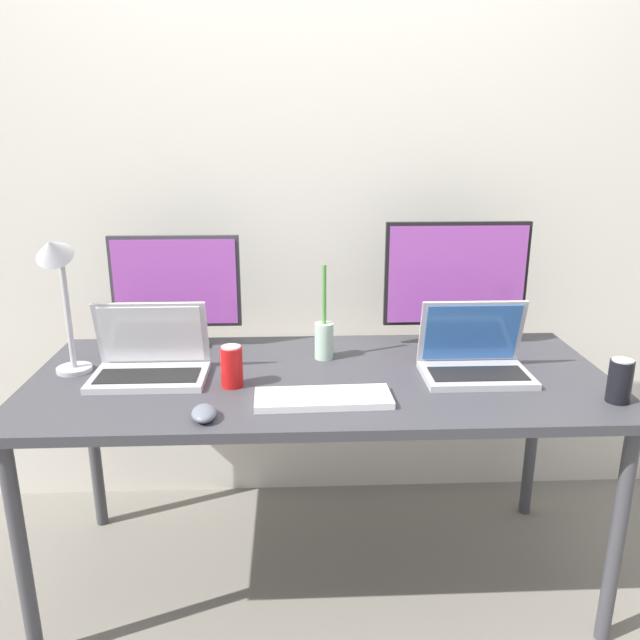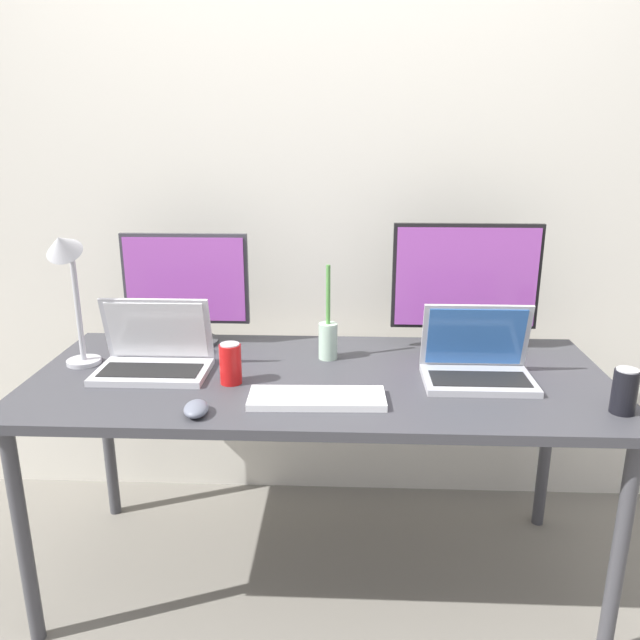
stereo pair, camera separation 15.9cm
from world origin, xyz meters
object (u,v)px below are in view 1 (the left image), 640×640
at_px(keyboard_main, 324,398).
at_px(mouse_by_keyboard, 204,413).
at_px(work_desk, 320,392).
at_px(soda_can_by_laptop, 232,366).
at_px(monitor_left, 176,291).
at_px(laptop_silver, 150,360).
at_px(laptop_secondary, 474,358).
at_px(bamboo_vase, 324,338).
at_px(monitor_center, 456,281).
at_px(desk_lamp, 58,278).
at_px(soda_can_near_keyboard, 620,381).

xyz_separation_m(keyboard_main, mouse_by_keyboard, (-0.32, -0.10, 0.01)).
xyz_separation_m(work_desk, keyboard_main, (0.00, -0.20, 0.07)).
relative_size(work_desk, soda_can_by_laptop, 14.30).
distance_m(monitor_left, laptop_silver, 0.32).
height_order(work_desk, laptop_secondary, laptop_secondary).
height_order(monitor_left, bamboo_vase, monitor_left).
relative_size(laptop_secondary, bamboo_vase, 1.03).
distance_m(monitor_left, bamboo_vase, 0.54).
bearing_deg(work_desk, mouse_by_keyboard, -136.84).
bearing_deg(soda_can_by_laptop, bamboo_vase, 38.47).
relative_size(monitor_center, desk_lamp, 1.08).
bearing_deg(mouse_by_keyboard, laptop_silver, 116.54).
distance_m(work_desk, laptop_silver, 0.54).
relative_size(bamboo_vase, desk_lamp, 0.69).
relative_size(keyboard_main, soda_can_near_keyboard, 3.06).
relative_size(work_desk, monitor_left, 4.08).
xyz_separation_m(laptop_silver, laptop_secondary, (1.01, -0.03, -0.00)).
xyz_separation_m(monitor_left, desk_lamp, (-0.30, -0.26, 0.11)).
bearing_deg(soda_can_near_keyboard, work_desk, 164.03).
bearing_deg(bamboo_vase, desk_lamp, -171.01).
height_order(monitor_left, desk_lamp, desk_lamp).
bearing_deg(monitor_left, mouse_by_keyboard, -74.43).
distance_m(monitor_center, laptop_silver, 1.06).
bearing_deg(bamboo_vase, monitor_center, 14.46).
height_order(laptop_secondary, soda_can_by_laptop, laptop_secondary).
height_order(bamboo_vase, desk_lamp, desk_lamp).
relative_size(monitor_left, bamboo_vase, 1.38).
xyz_separation_m(monitor_center, keyboard_main, (-0.48, -0.47, -0.22)).
bearing_deg(soda_can_by_laptop, desk_lamp, 168.89).
height_order(mouse_by_keyboard, soda_can_near_keyboard, soda_can_near_keyboard).
bearing_deg(monitor_left, keyboard_main, -44.96).
distance_m(laptop_secondary, desk_lamp, 1.29).
relative_size(mouse_by_keyboard, bamboo_vase, 0.32).
relative_size(laptop_secondary, soda_can_near_keyboard, 2.61).
bearing_deg(monitor_center, soda_can_by_laptop, -155.18).
distance_m(monitor_center, keyboard_main, 0.71).
relative_size(mouse_by_keyboard, soda_can_by_laptop, 0.81).
height_order(monitor_left, laptop_silver, monitor_left).
relative_size(laptop_secondary, keyboard_main, 0.85).
distance_m(work_desk, soda_can_near_keyboard, 0.87).
height_order(monitor_left, monitor_center, monitor_center).
bearing_deg(mouse_by_keyboard, monitor_center, 28.52).
xyz_separation_m(work_desk, desk_lamp, (-0.78, 0.02, 0.37)).
distance_m(laptop_silver, soda_can_near_keyboard, 1.38).
distance_m(laptop_silver, bamboo_vase, 0.56).
bearing_deg(soda_can_near_keyboard, keyboard_main, 177.52).
distance_m(laptop_secondary, soda_can_near_keyboard, 0.41).
bearing_deg(laptop_silver, soda_can_near_keyboard, -10.31).
bearing_deg(laptop_secondary, mouse_by_keyboard, -160.60).
distance_m(keyboard_main, mouse_by_keyboard, 0.34).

